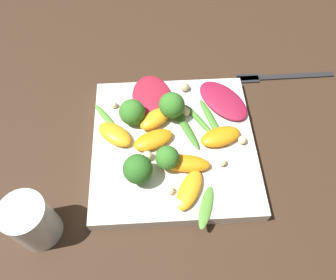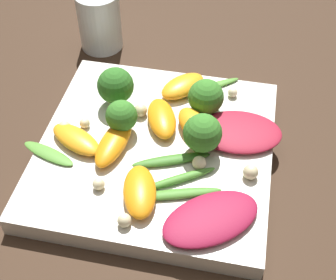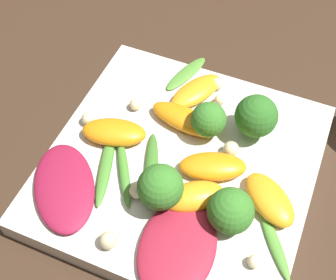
{
  "view_description": "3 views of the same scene",
  "coord_description": "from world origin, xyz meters",
  "views": [
    {
      "loc": [
        -0.27,
        0.02,
        0.48
      ],
      "look_at": [
        -0.0,
        0.01,
        0.03
      ],
      "focal_mm": 35.0,
      "sensor_mm": 36.0,
      "label": 1
    },
    {
      "loc": [
        0.08,
        -0.35,
        0.42
      ],
      "look_at": [
        0.02,
        -0.01,
        0.04
      ],
      "focal_mm": 50.0,
      "sensor_mm": 36.0,
      "label": 2
    },
    {
      "loc": [
        0.25,
        0.09,
        0.42
      ],
      "look_at": [
        -0.0,
        -0.02,
        0.05
      ],
      "focal_mm": 50.0,
      "sensor_mm": 36.0,
      "label": 3
    }
  ],
  "objects": [
    {
      "name": "arugula_sprig_4",
      "position": [
        0.05,
        0.11,
        0.03
      ],
      "size": [
        0.07,
        0.05,
        0.01
      ],
      "color": "#518E33",
      "rests_on": "plate"
    },
    {
      "name": "arugula_sprig_1",
      "position": [
        0.04,
        -0.07,
        0.03
      ],
      "size": [
        0.09,
        0.04,
        0.01
      ],
      "color": "#47842D",
      "rests_on": "plate"
    },
    {
      "name": "macadamia_nut_4",
      "position": [
        -0.09,
        0.01,
        0.03
      ],
      "size": [
        0.01,
        0.01,
        0.01
      ],
      "color": "beige",
      "rests_on": "plate"
    },
    {
      "name": "radicchio_leaf_0",
      "position": [
        0.08,
        -0.09,
        0.03
      ],
      "size": [
        0.12,
        0.11,
        0.01
      ],
      "color": "maroon",
      "rests_on": "plate"
    },
    {
      "name": "macadamia_nut_0",
      "position": [
        -0.01,
        -0.11,
        0.03
      ],
      "size": [
        0.01,
        0.01,
        0.01
      ],
      "color": "beige",
      "rests_on": "plate"
    },
    {
      "name": "orange_segment_3",
      "position": [
        -0.09,
        -0.02,
        0.03
      ],
      "size": [
        0.07,
        0.06,
        0.02
      ],
      "color": "orange",
      "rests_on": "plate"
    },
    {
      "name": "macadamia_nut_6",
      "position": [
        -0.03,
        0.04,
        0.03
      ],
      "size": [
        0.02,
        0.02,
        0.02
      ],
      "color": "beige",
      "rests_on": "plate"
    },
    {
      "name": "broccoli_floret_2",
      "position": [
        0.05,
        -0.0,
        0.05
      ],
      "size": [
        0.04,
        0.04,
        0.05
      ],
      "color": "#7A9E51",
      "rests_on": "plate"
    },
    {
      "name": "macadamia_nut_2",
      "position": [
        -0.04,
        -0.07,
        0.03
      ],
      "size": [
        0.01,
        0.01,
        0.01
      ],
      "color": "beige",
      "rests_on": "plate"
    },
    {
      "name": "macadamia_nut_7",
      "position": [
        -0.11,
        0.0,
        0.03
      ],
      "size": [
        0.01,
        0.01,
        0.01
      ],
      "color": "beige",
      "rests_on": "plate"
    },
    {
      "name": "arugula_sprig_0",
      "position": [
        0.04,
        -0.05,
        0.03
      ],
      "size": [
        0.08,
        0.05,
        0.01
      ],
      "color": "#47842D",
      "rests_on": "plate"
    },
    {
      "name": "plate",
      "position": [
        0.0,
        0.0,
        0.01
      ],
      "size": [
        0.26,
        0.26,
        0.02
      ],
      "color": "silver",
      "rests_on": "ground_plane"
    },
    {
      "name": "orange_segment_1",
      "position": [
        0.04,
        0.03,
        0.04
      ],
      "size": [
        0.06,
        0.07,
        0.02
      ],
      "color": "orange",
      "rests_on": "plate"
    },
    {
      "name": "orange_segment_0",
      "position": [
        0.01,
        0.09,
        0.03
      ],
      "size": [
        0.07,
        0.07,
        0.02
      ],
      "color": "orange",
      "rests_on": "plate"
    },
    {
      "name": "broccoli_floret_3",
      "position": [
        -0.06,
        0.06,
        0.05
      ],
      "size": [
        0.04,
        0.04,
        0.05
      ],
      "color": "#84AD5B",
      "rests_on": "plate"
    },
    {
      "name": "radicchio_leaf_1",
      "position": [
        0.09,
        0.03,
        0.03
      ],
      "size": [
        0.11,
        0.08,
        0.01
      ],
      "color": "maroon",
      "rests_on": "plate"
    },
    {
      "name": "arugula_sprig_2",
      "position": [
        0.02,
        -0.02,
        0.03
      ],
      "size": [
        0.09,
        0.04,
        0.01
      ],
      "color": "#3D7528",
      "rests_on": "plate"
    },
    {
      "name": "macadamia_nut_3",
      "position": [
        0.11,
        -0.03,
        0.03
      ],
      "size": [
        0.02,
        0.02,
        0.02
      ],
      "color": "beige",
      "rests_on": "plate"
    },
    {
      "name": "drinking_glass",
      "position": [
        -0.13,
        0.2,
        0.04
      ],
      "size": [
        0.06,
        0.06,
        0.08
      ],
      "color": "white",
      "rests_on": "ground_plane"
    },
    {
      "name": "orange_segment_4",
      "position": [
        0.0,
        -0.07,
        0.03
      ],
      "size": [
        0.05,
        0.07,
        0.02
      ],
      "color": "orange",
      "rests_on": "plate"
    },
    {
      "name": "orange_segment_2",
      "position": [
        -0.04,
        -0.01,
        0.03
      ],
      "size": [
        0.04,
        0.08,
        0.02
      ],
      "color": "orange",
      "rests_on": "plate"
    },
    {
      "name": "macadamia_nut_5",
      "position": [
        0.08,
        0.1,
        0.03
      ],
      "size": [
        0.01,
        0.01,
        0.01
      ],
      "color": "beige",
      "rests_on": "plate"
    },
    {
      "name": "orange_segment_5",
      "position": [
        0.0,
        0.03,
        0.03
      ],
      "size": [
        0.05,
        0.07,
        0.02
      ],
      "color": "orange",
      "rests_on": "plate"
    },
    {
      "name": "arugula_sprig_3",
      "position": [
        -0.11,
        -0.04,
        0.03
      ],
      "size": [
        0.07,
        0.04,
        0.0
      ],
      "color": "#518E33",
      "rests_on": "plate"
    },
    {
      "name": "broccoli_floret_0",
      "position": [
        0.05,
        0.07,
        0.05
      ],
      "size": [
        0.04,
        0.04,
        0.04
      ],
      "color": "#84AD5B",
      "rests_on": "plate"
    },
    {
      "name": "fork",
      "position": [
        0.15,
        -0.21,
        0.0
      ],
      "size": [
        0.02,
        0.19,
        0.01
      ],
      "color": "#262628",
      "rests_on": "ground_plane"
    },
    {
      "name": "ground_plane",
      "position": [
        0.0,
        0.0,
        0.0
      ],
      "size": [
        2.4,
        2.4,
        0.0
      ],
      "primitive_type": "plane",
      "color": "#382619"
    },
    {
      "name": "macadamia_nut_1",
      "position": [
        0.05,
        -0.02,
        0.03
      ],
      "size": [
        0.02,
        0.02,
        0.02
      ],
      "color": "beige",
      "rests_on": "plate"
    },
    {
      "name": "broccoli_floret_1",
      "position": [
        -0.04,
        0.01,
        0.05
      ],
      "size": [
        0.04,
        0.04,
        0.04
      ],
      "color": "#84AD5B",
      "rests_on": "plate"
    }
  ]
}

